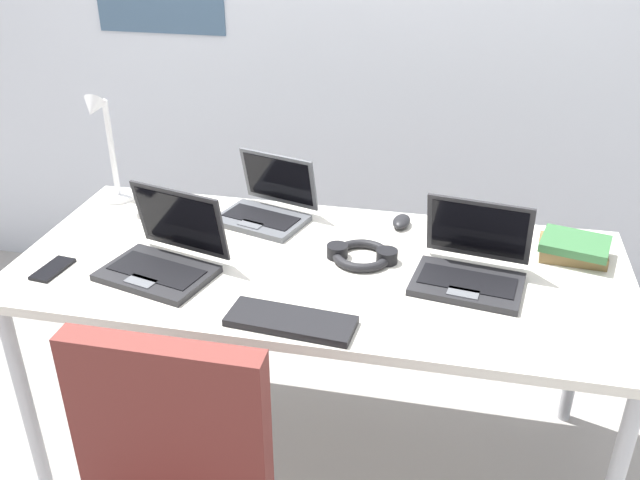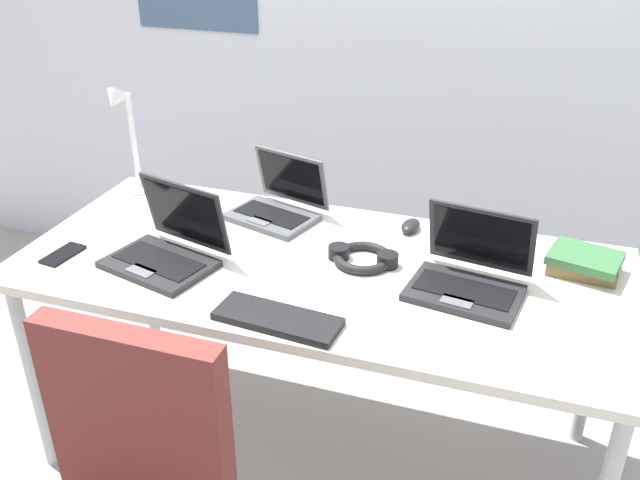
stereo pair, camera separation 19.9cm
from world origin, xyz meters
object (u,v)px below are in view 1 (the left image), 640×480
laptop_back_right (164,256)px  pill_bottle (193,227)px  computer_mouse (401,221)px  external_keyboard (291,321)px  laptop_mid_desk (471,267)px  laptop_near_lamp (267,207)px  desk_lamp (106,149)px  cell_phone (53,269)px  book_stack (574,248)px  headphones (362,255)px

laptop_back_right → pill_bottle: bearing=87.1°
laptop_back_right → computer_mouse: laptop_back_right is taller
computer_mouse → laptop_back_right: bearing=-140.5°
external_keyboard → laptop_mid_desk: bearing=40.5°
laptop_near_lamp → computer_mouse: (0.45, 0.04, -0.03)m
desk_lamp → cell_phone: bearing=-84.4°
desk_lamp → book_stack: bearing=-2.8°
external_keyboard → cell_phone: bearing=176.0°
laptop_back_right → pill_bottle: 0.20m
laptop_near_lamp → external_keyboard: laptop_near_lamp is taller
cell_phone → pill_bottle: size_ratio=1.72×
desk_lamp → computer_mouse: size_ratio=4.17×
pill_bottle → book_stack: pill_bottle is taller
laptop_mid_desk → computer_mouse: bearing=126.8°
laptop_back_right → cell_phone: 0.33m
desk_lamp → laptop_back_right: (0.37, -0.41, -0.15)m
laptop_back_right → cell_phone: (-0.32, -0.07, -0.04)m
laptop_near_lamp → pill_bottle: (-0.19, -0.19, -0.00)m
desk_lamp → computer_mouse: desk_lamp is taller
laptop_mid_desk → computer_mouse: 0.38m
desk_lamp → cell_phone: desk_lamp is taller
desk_lamp → pill_bottle: 0.46m
laptop_back_right → book_stack: laptop_back_right is taller
laptop_mid_desk → cell_phone: size_ratio=2.46×
cell_phone → headphones: bearing=22.9°
pill_bottle → laptop_back_right: bearing=-92.9°
desk_lamp → headphones: 0.96m
laptop_back_right → external_keyboard: size_ratio=1.10×
headphones → computer_mouse: bearing=69.5°
desk_lamp → book_stack: (1.54, -0.07, -0.17)m
pill_bottle → book_stack: bearing=6.4°
computer_mouse → headphones: 0.26m
laptop_back_right → headphones: (0.55, 0.18, -0.03)m
laptop_back_right → headphones: size_ratio=1.70×
headphones → pill_bottle: size_ratio=2.71×
book_stack → pill_bottle: bearing=-173.6°
external_keyboard → pill_bottle: pill_bottle is taller
external_keyboard → book_stack: 0.91m
laptop_back_right → book_stack: 1.21m
laptop_near_lamp → headphones: bearing=-30.5°
laptop_back_right → book_stack: (1.17, 0.33, -0.02)m
headphones → pill_bottle: pill_bottle is taller
laptop_mid_desk → headphones: size_ratio=1.57×
computer_mouse → cell_phone: (-0.96, -0.50, -0.01)m
cell_phone → computer_mouse: bearing=34.1°
desk_lamp → external_keyboard: desk_lamp is taller
computer_mouse → cell_phone: size_ratio=0.71×
cell_phone → book_stack: 1.54m
computer_mouse → desk_lamp: bearing=-173.0°
laptop_near_lamp → cell_phone: size_ratio=2.46×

